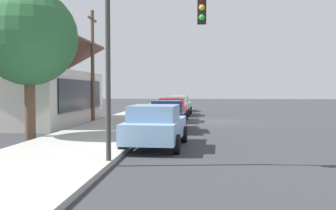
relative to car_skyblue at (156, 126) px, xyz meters
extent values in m
plane|color=#38383D|center=(11.58, -2.64, -0.82)|extent=(120.00, 120.00, 0.00)
cube|color=#B2AFA8|center=(11.58, 2.96, -0.74)|extent=(60.00, 4.20, 0.16)
cube|color=#8CB7E0|center=(0.11, -0.01, -0.14)|extent=(4.60, 2.09, 0.70)
cube|color=#779CBE|center=(-0.34, 0.02, 0.49)|extent=(2.25, 1.74, 0.56)
cylinder|color=black|center=(1.55, 0.83, -0.49)|extent=(0.67, 0.26, 0.66)
cylinder|color=black|center=(1.45, -1.00, -0.49)|extent=(0.67, 0.26, 0.66)
cylinder|color=black|center=(-1.23, 0.99, -0.49)|extent=(0.67, 0.26, 0.66)
cylinder|color=black|center=(-1.34, -0.85, -0.49)|extent=(0.67, 0.26, 0.66)
cube|color=navy|center=(5.85, 0.03, -0.14)|extent=(4.66, 1.95, 0.70)
cube|color=navy|center=(5.39, 0.01, 0.49)|extent=(2.28, 1.62, 0.56)
cylinder|color=black|center=(7.22, 0.96, -0.49)|extent=(0.67, 0.26, 0.66)
cylinder|color=black|center=(7.31, -0.74, -0.49)|extent=(0.67, 0.26, 0.66)
cylinder|color=black|center=(4.38, 0.81, -0.49)|extent=(0.67, 0.26, 0.66)
cylinder|color=black|center=(4.48, -0.89, -0.49)|extent=(0.67, 0.26, 0.66)
cube|color=red|center=(11.58, 0.12, -0.14)|extent=(4.51, 1.79, 0.70)
cube|color=#A9272B|center=(11.13, 0.12, 0.49)|extent=(2.17, 1.55, 0.56)
cylinder|color=black|center=(12.98, 0.98, -0.49)|extent=(0.66, 0.23, 0.66)
cylinder|color=black|center=(12.96, -0.77, -0.49)|extent=(0.66, 0.23, 0.66)
cylinder|color=black|center=(10.20, 1.00, -0.49)|extent=(0.66, 0.23, 0.66)
cylinder|color=black|center=(10.18, -0.74, -0.49)|extent=(0.66, 0.23, 0.66)
cube|color=#9ED1BC|center=(17.35, 0.03, -0.14)|extent=(4.92, 2.07, 0.70)
cube|color=#86B1A0|center=(16.87, 0.06, 0.49)|extent=(2.39, 1.73, 0.56)
cylinder|color=black|center=(18.89, 0.89, -0.49)|extent=(0.67, 0.25, 0.66)
cylinder|color=black|center=(18.81, -0.96, -0.49)|extent=(0.67, 0.25, 0.66)
cylinder|color=black|center=(15.90, 1.03, -0.49)|extent=(0.67, 0.25, 0.66)
cylinder|color=black|center=(15.81, -0.82, -0.49)|extent=(0.67, 0.25, 0.66)
cube|color=silver|center=(23.42, 0.23, -0.14)|extent=(4.75, 1.96, 0.70)
cube|color=beige|center=(22.96, 0.26, 0.49)|extent=(2.32, 1.62, 0.56)
cylinder|color=black|center=(24.91, 1.01, -0.49)|extent=(0.67, 0.25, 0.66)
cylinder|color=black|center=(24.82, -0.70, -0.49)|extent=(0.67, 0.25, 0.66)
cylinder|color=black|center=(22.02, 1.16, -0.49)|extent=(0.67, 0.25, 0.66)
cylinder|color=black|center=(21.93, -0.54, -0.49)|extent=(0.67, 0.25, 0.66)
cube|color=silver|center=(9.10, 9.36, 0.83)|extent=(10.20, 7.41, 3.30)
cube|color=black|center=(9.10, 5.61, 1.00)|extent=(8.16, 0.08, 1.85)
cube|color=brown|center=(9.10, 7.51, 3.46)|extent=(10.80, 4.00, 2.23)
cylinder|color=brown|center=(1.68, 5.59, 0.81)|extent=(0.44, 0.44, 3.25)
sphere|color=#2D6638|center=(1.68, 5.59, 3.56)|extent=(4.09, 4.09, 4.09)
cylinder|color=#383833|center=(-3.47, 0.96, 1.78)|extent=(0.14, 0.14, 5.20)
cube|color=black|center=(-3.47, -1.64, 3.53)|extent=(0.28, 0.24, 0.80)
sphere|color=yellow|center=(-3.62, -1.64, 3.53)|extent=(0.16, 0.16, 0.16)
sphere|color=green|center=(-3.62, -1.64, 3.27)|extent=(0.16, 0.16, 0.16)
cylinder|color=brown|center=(11.30, 5.56, 2.93)|extent=(0.24, 0.24, 7.50)
cube|color=brown|center=(11.30, 5.56, 6.08)|extent=(1.80, 0.12, 0.12)
cylinder|color=red|center=(19.03, 1.56, -0.38)|extent=(0.22, 0.22, 0.55)
sphere|color=red|center=(19.03, 1.56, -0.04)|extent=(0.18, 0.18, 0.18)
camera|label=1|loc=(-13.79, -1.52, 1.35)|focal=40.14mm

